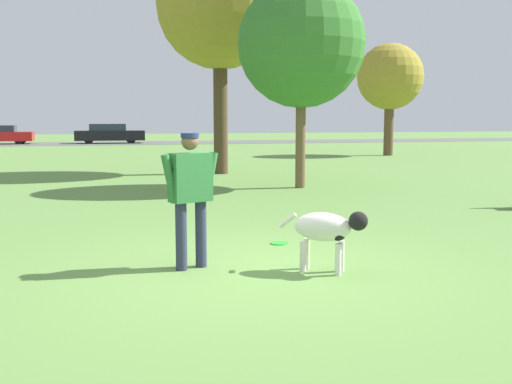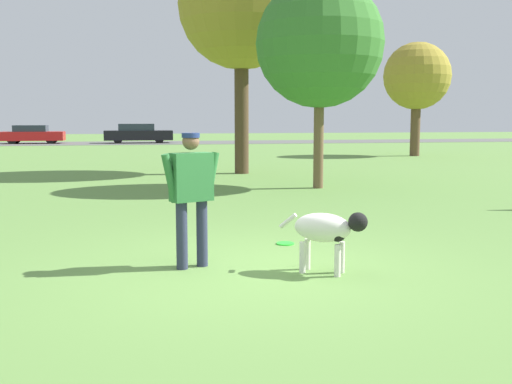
# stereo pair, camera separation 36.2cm
# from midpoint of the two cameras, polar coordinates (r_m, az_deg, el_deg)

# --- Properties ---
(ground_plane) EXTENTS (120.00, 120.00, 0.00)m
(ground_plane) POSITION_cam_midpoint_polar(r_m,az_deg,el_deg) (6.92, 1.02, -7.39)
(ground_plane) COLOR #608C42
(far_road_strip) EXTENTS (120.00, 6.00, 0.01)m
(far_road_strip) POSITION_cam_midpoint_polar(r_m,az_deg,el_deg) (42.18, -9.23, 4.65)
(far_road_strip) COLOR #5B5B59
(far_road_strip) RESTS_ON ground_plane
(person) EXTENTS (0.71, 0.38, 1.56)m
(person) POSITION_cam_midpoint_polar(r_m,az_deg,el_deg) (6.87, -4.67, 0.34)
(person) COLOR #2D334C
(person) RESTS_ON ground_plane
(dog) EXTENTS (0.92, 0.68, 0.71)m
(dog) POSITION_cam_midpoint_polar(r_m,az_deg,el_deg) (6.72, 8.32, -3.58)
(dog) COLOR silver
(dog) RESTS_ON ground_plane
(frisbee) EXTENTS (0.24, 0.24, 0.02)m
(frisbee) POSITION_cam_midpoint_polar(r_m,az_deg,el_deg) (8.29, 4.06, -4.92)
(frisbee) COLOR #33D838
(frisbee) RESTS_ON ground_plane
(tree_mid_center) EXTENTS (3.84, 3.84, 7.03)m
(tree_mid_center) POSITION_cam_midpoint_polar(r_m,az_deg,el_deg) (18.96, -0.84, 17.23)
(tree_mid_center) COLOR #4C3826
(tree_mid_center) RESTS_ON ground_plane
(tree_near_right) EXTENTS (3.10, 3.10, 5.06)m
(tree_near_right) POSITION_cam_midpoint_polar(r_m,az_deg,el_deg) (14.94, 6.81, 13.85)
(tree_near_right) COLOR brown
(tree_near_right) RESTS_ON ground_plane
(tree_far_right) EXTENTS (3.01, 3.01, 5.11)m
(tree_far_right) POSITION_cam_midpoint_polar(r_m,az_deg,el_deg) (28.40, 15.44, 10.53)
(tree_far_right) COLOR brown
(tree_far_right) RESTS_ON ground_plane
(parked_car_red) EXTENTS (4.05, 1.70, 1.24)m
(parked_car_red) POSITION_cam_midpoint_polar(r_m,az_deg,el_deg) (42.98, -20.29, 5.16)
(parked_car_red) COLOR red
(parked_car_red) RESTS_ON ground_plane
(parked_car_black) EXTENTS (4.61, 1.71, 1.33)m
(parked_car_black) POSITION_cam_midpoint_polar(r_m,az_deg,el_deg) (41.95, -10.93, 5.49)
(parked_car_black) COLOR black
(parked_car_black) RESTS_ON ground_plane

